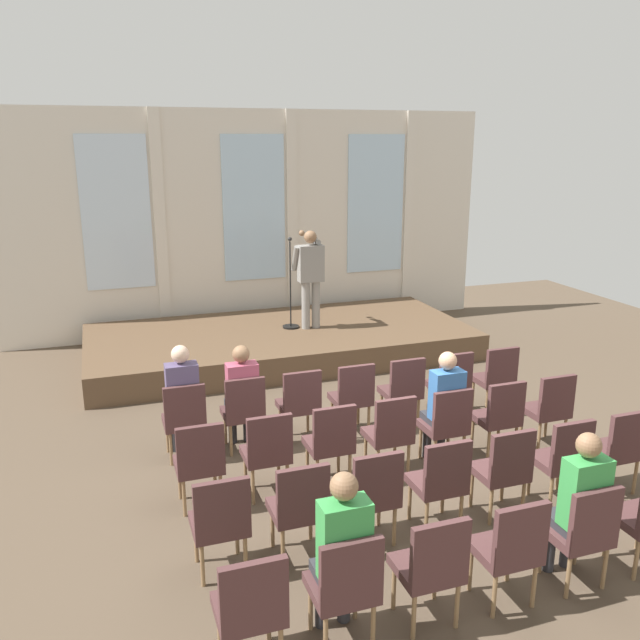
% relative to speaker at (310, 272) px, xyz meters
% --- Properties ---
extents(ground_plane, '(16.49, 16.49, 0.00)m').
position_rel_speaker_xyz_m(ground_plane, '(-0.52, -4.54, -1.41)').
color(ground_plane, brown).
extents(rear_partition, '(9.18, 0.14, 4.09)m').
position_rel_speaker_xyz_m(rear_partition, '(-0.49, 1.80, 0.66)').
color(rear_partition, silver).
rests_on(rear_partition, ground).
extents(stage_platform, '(6.34, 2.89, 0.44)m').
position_rel_speaker_xyz_m(stage_platform, '(-0.52, 0.06, -1.19)').
color(stage_platform, brown).
rests_on(stage_platform, ground).
extents(speaker, '(0.51, 0.69, 1.66)m').
position_rel_speaker_xyz_m(speaker, '(0.00, 0.00, 0.00)').
color(speaker, gray).
rests_on(speaker, stage_platform).
extents(mic_stand, '(0.28, 0.28, 1.55)m').
position_rel_speaker_xyz_m(mic_stand, '(-0.32, 0.11, -0.63)').
color(mic_stand, black).
rests_on(mic_stand, stage_platform).
extents(chair_r0_c0, '(0.46, 0.44, 0.94)m').
position_rel_speaker_xyz_m(chair_r0_c0, '(-2.57, -3.26, -0.87)').
color(chair_r0_c0, olive).
rests_on(chair_r0_c0, ground).
extents(audience_r0_c0, '(0.36, 0.39, 1.36)m').
position_rel_speaker_xyz_m(audience_r0_c0, '(-2.57, -3.18, -0.66)').
color(audience_r0_c0, '#2D2D33').
rests_on(audience_r0_c0, ground).
extents(chair_r0_c1, '(0.46, 0.44, 0.94)m').
position_rel_speaker_xyz_m(chair_r0_c1, '(-1.89, -3.26, -0.87)').
color(chair_r0_c1, olive).
rests_on(chair_r0_c1, ground).
extents(audience_r0_c1, '(0.36, 0.39, 1.29)m').
position_rel_speaker_xyz_m(audience_r0_c1, '(-1.89, -3.17, -0.69)').
color(audience_r0_c1, '#2D2D33').
rests_on(audience_r0_c1, ground).
extents(chair_r0_c2, '(0.46, 0.44, 0.94)m').
position_rel_speaker_xyz_m(chair_r0_c2, '(-1.20, -3.26, -0.87)').
color(chair_r0_c2, olive).
rests_on(chair_r0_c2, ground).
extents(chair_r0_c3, '(0.46, 0.44, 0.94)m').
position_rel_speaker_xyz_m(chair_r0_c3, '(-0.52, -3.26, -0.87)').
color(chair_r0_c3, olive).
rests_on(chair_r0_c3, ground).
extents(chair_r0_c4, '(0.46, 0.44, 0.94)m').
position_rel_speaker_xyz_m(chair_r0_c4, '(0.16, -3.26, -0.87)').
color(chair_r0_c4, olive).
rests_on(chair_r0_c4, ground).
extents(chair_r0_c5, '(0.46, 0.44, 0.94)m').
position_rel_speaker_xyz_m(chair_r0_c5, '(0.85, -3.26, -0.87)').
color(chair_r0_c5, olive).
rests_on(chair_r0_c5, ground).
extents(chair_r0_c6, '(0.46, 0.44, 0.94)m').
position_rel_speaker_xyz_m(chair_r0_c6, '(1.53, -3.26, -0.87)').
color(chair_r0_c6, olive).
rests_on(chair_r0_c6, ground).
extents(chair_r1_c0, '(0.46, 0.44, 0.94)m').
position_rel_speaker_xyz_m(chair_r1_c0, '(-2.57, -4.35, -0.87)').
color(chair_r1_c0, olive).
rests_on(chair_r1_c0, ground).
extents(chair_r1_c1, '(0.46, 0.44, 0.94)m').
position_rel_speaker_xyz_m(chair_r1_c1, '(-1.89, -4.35, -0.87)').
color(chair_r1_c1, olive).
rests_on(chair_r1_c1, ground).
extents(chair_r1_c2, '(0.46, 0.44, 0.94)m').
position_rel_speaker_xyz_m(chair_r1_c2, '(-1.20, -4.35, -0.87)').
color(chair_r1_c2, olive).
rests_on(chair_r1_c2, ground).
extents(chair_r1_c3, '(0.46, 0.44, 0.94)m').
position_rel_speaker_xyz_m(chair_r1_c3, '(-0.52, -4.35, -0.87)').
color(chair_r1_c3, olive).
rests_on(chair_r1_c3, ground).
extents(chair_r1_c4, '(0.46, 0.44, 0.94)m').
position_rel_speaker_xyz_m(chair_r1_c4, '(0.16, -4.35, -0.87)').
color(chair_r1_c4, olive).
rests_on(chair_r1_c4, ground).
extents(audience_r1_c4, '(0.36, 0.39, 1.33)m').
position_rel_speaker_xyz_m(audience_r1_c4, '(0.16, -4.27, -0.67)').
color(audience_r1_c4, '#2D2D33').
rests_on(audience_r1_c4, ground).
extents(chair_r1_c5, '(0.46, 0.44, 0.94)m').
position_rel_speaker_xyz_m(chair_r1_c5, '(0.85, -4.35, -0.87)').
color(chair_r1_c5, olive).
rests_on(chair_r1_c5, ground).
extents(chair_r1_c6, '(0.46, 0.44, 0.94)m').
position_rel_speaker_xyz_m(chair_r1_c6, '(1.53, -4.35, -0.87)').
color(chair_r1_c6, olive).
rests_on(chair_r1_c6, ground).
extents(chair_r2_c0, '(0.46, 0.44, 0.94)m').
position_rel_speaker_xyz_m(chair_r2_c0, '(-2.57, -5.45, -0.87)').
color(chair_r2_c0, olive).
rests_on(chair_r2_c0, ground).
extents(chair_r2_c1, '(0.46, 0.44, 0.94)m').
position_rel_speaker_xyz_m(chair_r2_c1, '(-1.89, -5.45, -0.87)').
color(chair_r2_c1, olive).
rests_on(chair_r2_c1, ground).
extents(chair_r2_c2, '(0.46, 0.44, 0.94)m').
position_rel_speaker_xyz_m(chair_r2_c2, '(-1.20, -5.45, -0.87)').
color(chair_r2_c2, olive).
rests_on(chair_r2_c2, ground).
extents(chair_r2_c3, '(0.46, 0.44, 0.94)m').
position_rel_speaker_xyz_m(chair_r2_c3, '(-0.52, -5.45, -0.87)').
color(chair_r2_c3, olive).
rests_on(chair_r2_c3, ground).
extents(chair_r2_c4, '(0.46, 0.44, 0.94)m').
position_rel_speaker_xyz_m(chair_r2_c4, '(0.16, -5.45, -0.87)').
color(chair_r2_c4, olive).
rests_on(chair_r2_c4, ground).
extents(chair_r2_c5, '(0.46, 0.44, 0.94)m').
position_rel_speaker_xyz_m(chair_r2_c5, '(0.85, -5.45, -0.87)').
color(chair_r2_c5, olive).
rests_on(chair_r2_c5, ground).
extents(chair_r2_c6, '(0.46, 0.44, 0.94)m').
position_rel_speaker_xyz_m(chair_r2_c6, '(1.53, -5.45, -0.87)').
color(chair_r2_c6, olive).
rests_on(chair_r2_c6, ground).
extents(chair_r3_c0, '(0.46, 0.44, 0.94)m').
position_rel_speaker_xyz_m(chair_r3_c0, '(-2.57, -6.54, -0.87)').
color(chair_r3_c0, olive).
rests_on(chair_r3_c0, ground).
extents(chair_r3_c1, '(0.46, 0.44, 0.94)m').
position_rel_speaker_xyz_m(chair_r3_c1, '(-1.89, -6.54, -0.87)').
color(chair_r3_c1, olive).
rests_on(chair_r3_c1, ground).
extents(audience_r3_c1, '(0.36, 0.39, 1.37)m').
position_rel_speaker_xyz_m(audience_r3_c1, '(-1.89, -6.46, -0.65)').
color(audience_r3_c1, '#2D2D33').
rests_on(audience_r3_c1, ground).
extents(chair_r3_c2, '(0.46, 0.44, 0.94)m').
position_rel_speaker_xyz_m(chair_r3_c2, '(-1.20, -6.54, -0.87)').
color(chair_r3_c2, olive).
rests_on(chair_r3_c2, ground).
extents(chair_r3_c3, '(0.46, 0.44, 0.94)m').
position_rel_speaker_xyz_m(chair_r3_c3, '(-0.52, -6.54, -0.87)').
color(chair_r3_c3, olive).
rests_on(chair_r3_c3, ground).
extents(chair_r3_c4, '(0.46, 0.44, 0.94)m').
position_rel_speaker_xyz_m(chair_r3_c4, '(0.16, -6.54, -0.87)').
color(chair_r3_c4, olive).
rests_on(chair_r3_c4, ground).
extents(audience_r3_c4, '(0.36, 0.39, 1.35)m').
position_rel_speaker_xyz_m(audience_r3_c4, '(0.16, -6.46, -0.66)').
color(audience_r3_c4, '#2D2D33').
rests_on(audience_r3_c4, ground).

